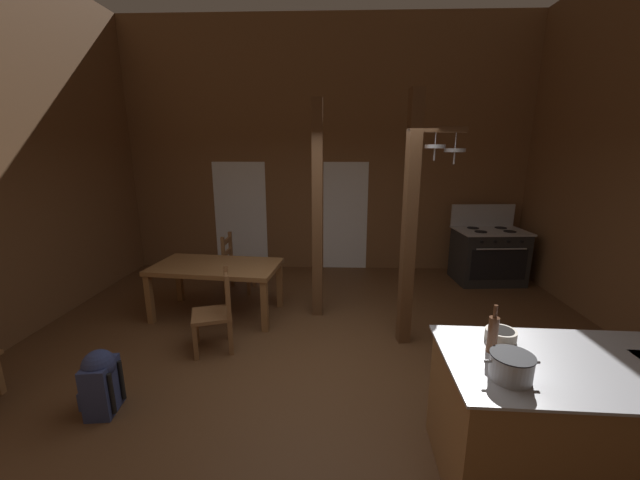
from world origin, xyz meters
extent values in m
cube|color=brown|center=(0.00, 0.00, -0.05)|extent=(8.15, 8.01, 0.10)
cube|color=brown|center=(0.00, 3.67, 2.28)|extent=(8.15, 0.14, 4.56)
cube|color=white|center=(-1.65, 3.60, 1.02)|extent=(1.00, 0.01, 2.05)
cube|color=white|center=(0.37, 3.60, 1.02)|extent=(0.84, 0.01, 2.05)
cube|color=brown|center=(1.97, -1.20, 0.46)|extent=(2.13, 0.97, 0.91)
cube|color=#A8AAB2|center=(1.97, -1.20, 0.92)|extent=(2.19, 1.03, 0.02)
cube|color=black|center=(1.99, -0.77, 0.05)|extent=(2.00, 0.11, 0.10)
cube|color=black|center=(2.86, 2.92, 0.45)|extent=(1.15, 0.83, 0.90)
cube|color=black|center=(2.88, 2.54, 0.42)|extent=(0.93, 0.07, 0.52)
cylinder|color=#A8AAB2|center=(2.88, 2.51, 0.70)|extent=(0.82, 0.08, 0.02)
cube|color=#A8AAB2|center=(2.86, 2.92, 0.92)|extent=(1.19, 0.88, 0.03)
cube|color=#A8AAB2|center=(2.83, 3.28, 1.12)|extent=(1.14, 0.12, 0.40)
cylinder|color=black|center=(3.11, 2.79, 0.94)|extent=(0.21, 0.21, 0.01)
cylinder|color=black|center=(2.62, 2.75, 0.94)|extent=(0.21, 0.21, 0.01)
cylinder|color=black|center=(3.09, 3.09, 0.94)|extent=(0.21, 0.21, 0.01)
cylinder|color=black|center=(2.60, 3.06, 0.94)|extent=(0.21, 0.21, 0.01)
cylinder|color=black|center=(3.21, 2.55, 0.82)|extent=(0.05, 0.03, 0.04)
cylinder|color=black|center=(2.99, 2.53, 0.82)|extent=(0.05, 0.03, 0.04)
cylinder|color=black|center=(2.77, 2.52, 0.82)|extent=(0.05, 0.03, 0.04)
cylinder|color=black|center=(2.55, 2.50, 0.82)|extent=(0.05, 0.03, 0.04)
cube|color=brown|center=(1.00, 0.75, 1.46)|extent=(0.16, 0.16, 2.91)
cube|color=brown|center=(1.25, 0.78, 2.49)|extent=(0.65, 0.16, 0.06)
cylinder|color=#A8AAB2|center=(1.24, 0.78, 2.41)|extent=(0.01, 0.01, 0.16)
cylinder|color=#A8AAB2|center=(1.24, 0.78, 2.31)|extent=(0.24, 0.24, 0.04)
cylinder|color=#A8AAB2|center=(1.24, 0.78, 2.23)|extent=(0.02, 0.02, 0.14)
cylinder|color=#A8AAB2|center=(1.46, 0.81, 2.39)|extent=(0.01, 0.01, 0.20)
cylinder|color=#A8AAB2|center=(1.46, 0.81, 2.27)|extent=(0.25, 0.25, 0.04)
cylinder|color=#A8AAB2|center=(1.46, 0.81, 2.19)|extent=(0.02, 0.02, 0.14)
cube|color=brown|center=(-0.07, 1.48, 1.46)|extent=(0.14, 0.14, 2.91)
cube|color=brown|center=(-1.47, 1.40, 0.71)|extent=(1.79, 1.07, 0.06)
cube|color=brown|center=(-2.21, 1.87, 0.34)|extent=(0.09, 0.09, 0.68)
cube|color=brown|center=(-0.64, 1.71, 0.34)|extent=(0.09, 0.09, 0.68)
cube|color=brown|center=(-2.30, 1.10, 0.34)|extent=(0.09, 0.09, 0.68)
cube|color=brown|center=(-0.72, 0.93, 0.34)|extent=(0.09, 0.09, 0.68)
cube|color=brown|center=(-1.39, 2.32, 0.43)|extent=(0.45, 0.45, 0.04)
cube|color=brown|center=(-1.20, 2.51, 0.21)|extent=(0.05, 0.05, 0.41)
cube|color=brown|center=(-1.21, 2.13, 0.21)|extent=(0.05, 0.05, 0.41)
cube|color=brown|center=(-1.58, 2.52, 0.47)|extent=(0.05, 0.05, 0.95)
cube|color=brown|center=(-1.59, 2.14, 0.47)|extent=(0.05, 0.05, 0.95)
cube|color=brown|center=(-1.58, 2.33, 0.84)|extent=(0.05, 0.38, 0.07)
cube|color=brown|center=(-1.58, 2.33, 0.65)|extent=(0.05, 0.38, 0.07)
cube|color=brown|center=(-1.25, 0.48, 0.43)|extent=(0.56, 0.56, 0.04)
cube|color=brown|center=(-1.37, 0.24, 0.21)|extent=(0.06, 0.06, 0.41)
cube|color=brown|center=(-1.49, 0.60, 0.21)|extent=(0.06, 0.06, 0.41)
cube|color=brown|center=(-1.01, 0.36, 0.47)|extent=(0.06, 0.06, 0.95)
cube|color=brown|center=(-1.13, 0.72, 0.47)|extent=(0.06, 0.06, 0.95)
cube|color=brown|center=(-1.07, 0.54, 0.84)|extent=(0.15, 0.37, 0.07)
cube|color=brown|center=(-1.07, 0.54, 0.65)|extent=(0.15, 0.37, 0.07)
cube|color=navy|center=(-1.89, -0.61, 0.24)|extent=(0.25, 0.34, 0.48)
cube|color=navy|center=(-2.02, -0.63, 0.17)|extent=(0.08, 0.23, 0.17)
cylinder|color=black|center=(-1.76, -0.69, 0.24)|extent=(0.04, 0.04, 0.38)
cylinder|color=black|center=(-1.78, -0.50, 0.24)|extent=(0.04, 0.04, 0.38)
sphere|color=navy|center=(-1.89, -0.61, 0.46)|extent=(0.30, 0.30, 0.27)
cylinder|color=#A8AAB2|center=(1.22, -1.38, 1.01)|extent=(0.25, 0.25, 0.15)
cylinder|color=black|center=(1.22, -1.38, 1.09)|extent=(0.26, 0.26, 0.01)
cylinder|color=#A8AAB2|center=(1.08, -1.38, 1.04)|extent=(0.05, 0.02, 0.02)
cylinder|color=#A8AAB2|center=(1.36, -1.38, 1.04)|extent=(0.05, 0.02, 0.02)
cylinder|color=#B2A893|center=(1.37, -0.90, 0.97)|extent=(0.22, 0.22, 0.08)
cylinder|color=black|center=(1.37, -0.90, 1.01)|extent=(0.18, 0.18, 0.00)
cylinder|color=#56331E|center=(1.23, -1.06, 1.06)|extent=(0.07, 0.07, 0.25)
cylinder|color=#56331E|center=(1.23, -1.06, 1.23)|extent=(0.03, 0.03, 0.09)
camera|label=1|loc=(0.14, -3.40, 2.29)|focal=20.80mm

